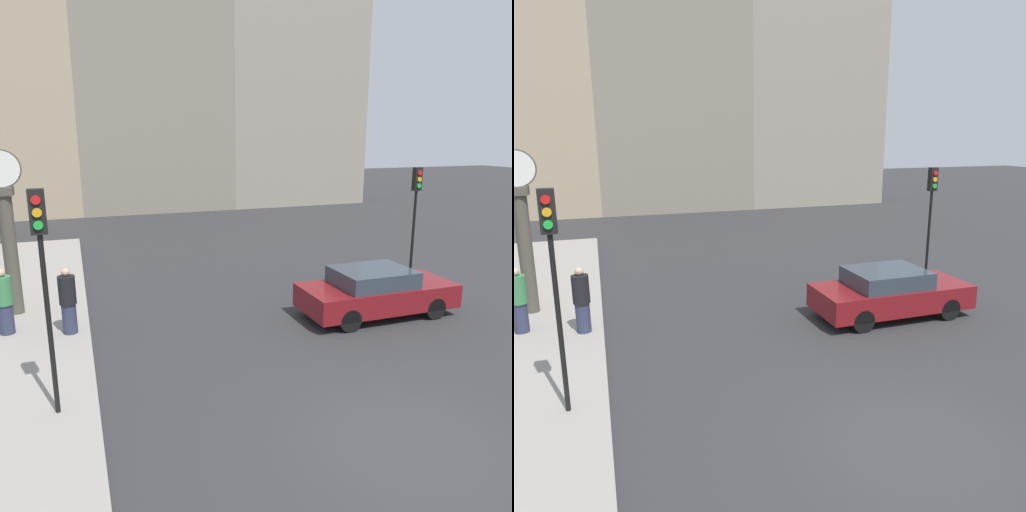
# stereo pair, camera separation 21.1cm
# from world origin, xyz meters

# --- Properties ---
(ground_plane) EXTENTS (120.00, 120.00, 0.00)m
(ground_plane) POSITION_xyz_m (0.00, 0.00, 0.00)
(ground_plane) COLOR #2D2D30
(sidewalk_corner) EXTENTS (3.65, 21.24, 0.11)m
(sidewalk_corner) POSITION_xyz_m (-6.63, 8.62, 0.06)
(sidewalk_corner) COLOR gray
(sidewalk_corner) RESTS_ON ground_plane
(building_row) EXTENTS (31.41, 5.00, 15.36)m
(building_row) POSITION_xyz_m (0.35, 28.93, 7.37)
(building_row) COLOR tan
(building_row) RESTS_ON ground_plane
(sedan_car) EXTENTS (4.41, 1.89, 1.39)m
(sedan_car) POSITION_xyz_m (2.96, 5.42, 0.71)
(sedan_car) COLOR maroon
(sedan_car) RESTS_ON ground_plane
(traffic_light_near) EXTENTS (0.26, 0.24, 4.09)m
(traffic_light_near) POSITION_xyz_m (-5.53, 2.84, 3.03)
(traffic_light_near) COLOR black
(traffic_light_near) RESTS_ON sidewalk_corner
(traffic_light_far) EXTENTS (0.26, 0.24, 4.03)m
(traffic_light_far) POSITION_xyz_m (5.68, 7.45, 2.87)
(traffic_light_far) COLOR black
(traffic_light_far) RESTS_ON ground_plane
(street_clock) EXTENTS (1.04, 0.50, 4.58)m
(street_clock) POSITION_xyz_m (-6.70, 8.85, 2.30)
(street_clock) COLOR #4C473D
(street_clock) RESTS_ON sidewalk_corner
(pedestrian_green_hoodie) EXTENTS (0.43, 0.43, 1.71)m
(pedestrian_green_hoodie) POSITION_xyz_m (-6.79, 7.27, 0.96)
(pedestrian_green_hoodie) COLOR #2D334C
(pedestrian_green_hoodie) RESTS_ON sidewalk_corner
(pedestrian_black_jacket) EXTENTS (0.42, 0.42, 1.72)m
(pedestrian_black_jacket) POSITION_xyz_m (-5.28, 6.75, 0.96)
(pedestrian_black_jacket) COLOR #2D334C
(pedestrian_black_jacket) RESTS_ON sidewalk_corner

